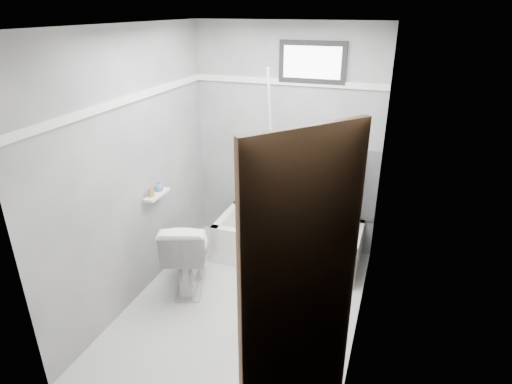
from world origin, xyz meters
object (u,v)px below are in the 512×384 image
at_px(bathtub, 288,241).
at_px(door, 335,344).
at_px(soap_bottle_a, 151,191).
at_px(soap_bottle_b, 159,186).
at_px(office_chair, 315,206).
at_px(toilet, 188,252).

height_order(bathtub, door, door).
bearing_deg(soap_bottle_a, soap_bottle_b, 90.00).
distance_m(bathtub, office_chair, 0.52).
distance_m(door, soap_bottle_a, 2.38).
xyz_separation_m(office_chair, soap_bottle_b, (-1.36, -0.71, 0.31)).
relative_size(door, soap_bottle_a, 19.59).
bearing_deg(office_chair, soap_bottle_b, -137.06).
bearing_deg(soap_bottle_a, door, -36.16).
bearing_deg(bathtub, soap_bottle_a, -143.78).
xyz_separation_m(toilet, door, (1.60, -1.44, 0.64)).
height_order(office_chair, soap_bottle_a, office_chair).
height_order(bathtub, soap_bottle_a, soap_bottle_a).
distance_m(toilet, door, 2.25).
bearing_deg(door, office_chair, 103.87).
height_order(door, soap_bottle_b, door).
relative_size(bathtub, soap_bottle_b, 14.52).
bearing_deg(soap_bottle_a, toilet, 6.86).
bearing_deg(bathtub, door, -69.68).
distance_m(bathtub, soap_bottle_a, 1.56).
bearing_deg(soap_bottle_b, toilet, -17.60).
xyz_separation_m(bathtub, soap_bottle_a, (-1.10, -0.81, 0.76)).
relative_size(door, soap_bottle_b, 19.36).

